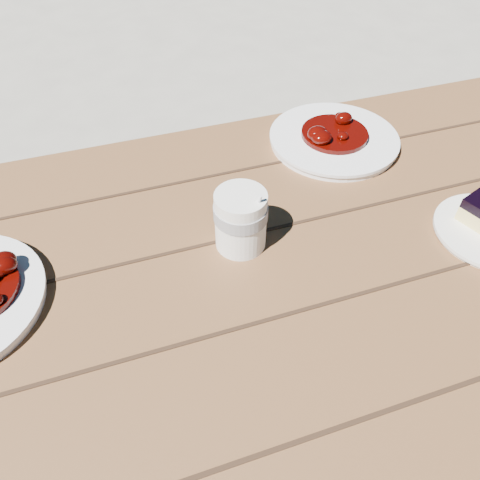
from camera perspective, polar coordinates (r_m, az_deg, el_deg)
name	(u,v)px	position (r m, az deg, el deg)	size (l,w,h in m)	color
ground	(190,479)	(1.34, -6.14, -26.99)	(60.00, 60.00, 0.00)	gray
picnic_table	(162,361)	(0.80, -9.51, -14.38)	(2.00, 1.55, 0.75)	brown
coffee_cup	(241,220)	(0.69, 0.08, 2.40)	(0.08, 0.08, 0.10)	white
second_plate	(334,140)	(0.94, 11.33, 11.89)	(0.24, 0.24, 0.02)	white
second_stew	(336,127)	(0.93, 11.59, 13.37)	(0.13, 0.13, 0.04)	#3D0502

